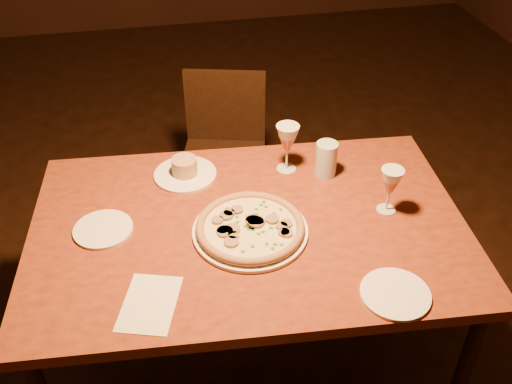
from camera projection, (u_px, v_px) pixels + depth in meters
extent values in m
plane|color=black|center=(202.00, 322.00, 2.51)|extent=(7.00, 7.00, 0.00)
cube|color=brown|center=(249.00, 228.00, 1.88)|extent=(1.49, 1.03, 0.04)
cylinder|color=black|center=(83.00, 247.00, 2.36)|extent=(0.05, 0.05, 0.72)
cylinder|color=black|center=(460.00, 379.00, 1.87)|extent=(0.05, 0.05, 0.72)
cylinder|color=black|center=(387.00, 222.00, 2.49)|extent=(0.05, 0.05, 0.72)
cube|color=black|center=(223.00, 162.00, 2.76)|extent=(0.48, 0.48, 0.04)
cube|color=black|center=(225.00, 106.00, 2.77)|extent=(0.39, 0.13, 0.37)
cylinder|color=black|center=(189.00, 216.00, 2.77)|extent=(0.03, 0.03, 0.40)
cylinder|color=black|center=(198.00, 178.00, 3.02)|extent=(0.03, 0.03, 0.40)
cylinder|color=black|center=(254.00, 219.00, 2.76)|extent=(0.03, 0.03, 0.40)
cylinder|color=black|center=(257.00, 180.00, 3.01)|extent=(0.03, 0.03, 0.40)
cylinder|color=white|center=(250.00, 231.00, 1.83)|extent=(0.37, 0.37, 0.01)
cylinder|color=beige|center=(250.00, 228.00, 1.82)|extent=(0.34, 0.34, 0.01)
torus|color=#B07A4D|center=(250.00, 226.00, 1.82)|extent=(0.35, 0.35, 0.03)
cylinder|color=white|center=(185.00, 174.00, 2.08)|extent=(0.23, 0.23, 0.01)
cylinder|color=tan|center=(185.00, 166.00, 2.06)|extent=(0.09, 0.09, 0.06)
cylinder|color=silver|center=(326.00, 159.00, 2.05)|extent=(0.08, 0.08, 0.13)
cylinder|color=white|center=(103.00, 229.00, 1.84)|extent=(0.19, 0.19, 0.01)
cylinder|color=white|center=(395.00, 294.00, 1.62)|extent=(0.20, 0.20, 0.01)
cube|color=white|center=(150.00, 303.00, 1.60)|extent=(0.21, 0.25, 0.00)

